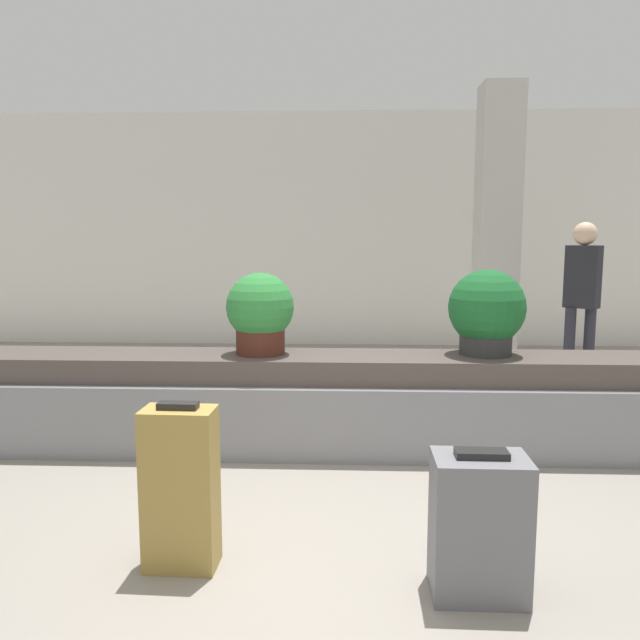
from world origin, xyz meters
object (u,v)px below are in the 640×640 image
Objects in this scene: traveler_0 at (582,289)px; suitcase_4 at (479,526)px; suitcase_5 at (181,488)px; potted_plant_0 at (487,312)px; pillar at (497,229)px; potted_plant_1 at (260,313)px.

suitcase_4 is at bearing -75.47° from traveler_0.
potted_plant_0 is (1.75, 1.74, 0.61)m from suitcase_5.
traveler_0 is (3.14, 3.71, 0.61)m from suitcase_5.
pillar is 5.33m from suitcase_5.
traveler_0 reaches higher than suitcase_4.
suitcase_4 is 2.31m from potted_plant_1.
traveler_0 is at bearing 33.86° from potted_plant_1.
potted_plant_1 is (-2.33, -2.87, -0.62)m from pillar.
suitcase_5 is 4.91m from traveler_0.
traveler_0 is at bearing 51.61° from suitcase_5.
potted_plant_1 is at bearing -106.43° from traveler_0.
potted_plant_0 is 0.37× the size of traveler_0.
potted_plant_0 is 1.04× the size of potted_plant_1.
suitcase_5 is 0.47× the size of traveler_0.
potted_plant_1 is 3.62m from traveler_0.
traveler_0 is (1.83, 3.88, 0.68)m from suitcase_4.
potted_plant_1 is at bearing 122.90° from suitcase_4.
potted_plant_1 is (0.14, 1.70, 0.60)m from suitcase_5.
suitcase_5 is at bearing -94.70° from potted_plant_1.
traveler_0 is (0.68, -0.85, -0.61)m from pillar.
suitcase_5 is 1.28× the size of potted_plant_0.
potted_plant_0 is at bearing -85.56° from traveler_0.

